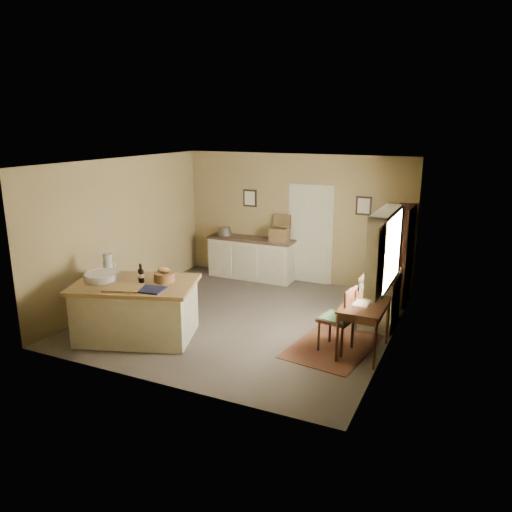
{
  "coord_description": "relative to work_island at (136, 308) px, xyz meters",
  "views": [
    {
      "loc": [
        3.63,
        -7.3,
        3.3
      ],
      "look_at": [
        0.24,
        0.02,
        1.15
      ],
      "focal_mm": 35.0,
      "sensor_mm": 36.0,
      "label": 1
    }
  ],
  "objects": [
    {
      "name": "shelving_unit",
      "position": [
        3.54,
        3.41,
        0.44
      ],
      "size": [
        0.31,
        0.83,
        1.84
      ],
      "color": "black",
      "rests_on": "ground"
    },
    {
      "name": "sideboard",
      "position": [
        0.31,
        3.61,
        -0.0
      ],
      "size": [
        1.91,
        0.54,
        1.18
      ],
      "color": "beige",
      "rests_on": "ground"
    },
    {
      "name": "wall_front",
      "position": [
        1.19,
        -1.09,
        0.87
      ],
      "size": [
        5.0,
        0.1,
        2.7
      ],
      "primitive_type": "cube",
      "color": "olive",
      "rests_on": "ground"
    },
    {
      "name": "door",
      "position": [
        1.54,
        3.88,
        0.57
      ],
      "size": [
        0.97,
        0.06,
        2.11
      ],
      "primitive_type": "cube",
      "color": "#BAB99A",
      "rests_on": "ground"
    },
    {
      "name": "wall_back",
      "position": [
        1.19,
        3.91,
        0.87
      ],
      "size": [
        5.0,
        0.1,
        2.7
      ],
      "primitive_type": "cube",
      "color": "olive",
      "rests_on": "ground"
    },
    {
      "name": "desk_chair",
      "position": [
        3.0,
        0.88,
        0.01
      ],
      "size": [
        0.53,
        0.53,
        0.98
      ],
      "primitive_type": null,
      "rotation": [
        0.0,
        0.0,
        -0.17
      ],
      "color": "black",
      "rests_on": "ground"
    },
    {
      "name": "framed_prints",
      "position": [
        1.39,
        3.89,
        1.24
      ],
      "size": [
        2.82,
        0.02,
        0.38
      ],
      "color": "black",
      "rests_on": "ground"
    },
    {
      "name": "rug",
      "position": [
        2.94,
        0.96,
        -0.48
      ],
      "size": [
        1.3,
        1.73,
        0.01
      ],
      "primitive_type": "cube",
      "rotation": [
        0.0,
        0.0,
        -0.13
      ],
      "color": "#492514",
      "rests_on": "ground"
    },
    {
      "name": "writing_desk",
      "position": [
        3.39,
        0.96,
        0.19
      ],
      "size": [
        0.61,
        1.0,
        0.82
      ],
      "color": "#341B0F",
      "rests_on": "ground"
    },
    {
      "name": "ceiling",
      "position": [
        1.19,
        1.41,
        2.22
      ],
      "size": [
        5.0,
        5.0,
        0.0
      ],
      "primitive_type": "plane",
      "color": "silver",
      "rests_on": "wall_back"
    },
    {
      "name": "window",
      "position": [
        3.61,
        1.21,
        1.07
      ],
      "size": [
        0.25,
        1.99,
        1.12
      ],
      "color": "beige",
      "rests_on": "ground"
    },
    {
      "name": "wall_left",
      "position": [
        -1.31,
        1.41,
        0.87
      ],
      "size": [
        0.1,
        5.0,
        2.7
      ],
      "primitive_type": "cube",
      "color": "olive",
      "rests_on": "ground"
    },
    {
      "name": "right_cabinet",
      "position": [
        3.39,
        2.18,
        -0.02
      ],
      "size": [
        0.56,
        0.99,
        0.99
      ],
      "color": "beige",
      "rests_on": "ground"
    },
    {
      "name": "ground",
      "position": [
        1.19,
        1.41,
        -0.48
      ],
      "size": [
        5.0,
        5.0,
        0.0
      ],
      "primitive_type": "plane",
      "color": "#4B4339",
      "rests_on": "ground"
    },
    {
      "name": "work_island",
      "position": [
        0.0,
        0.0,
        0.0
      ],
      "size": [
        2.15,
        1.74,
        1.2
      ],
      "rotation": [
        0.0,
        0.0,
        0.33
      ],
      "color": "beige",
      "rests_on": "ground"
    },
    {
      "name": "wall_right",
      "position": [
        3.69,
        1.41,
        0.87
      ],
      "size": [
        0.1,
        5.0,
        2.7
      ],
      "primitive_type": "cube",
      "color": "olive",
      "rests_on": "ground"
    }
  ]
}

